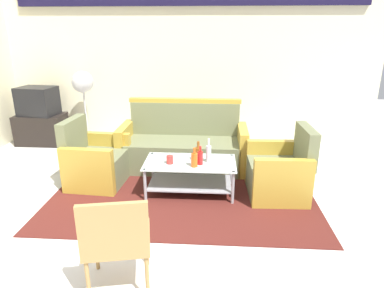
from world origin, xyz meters
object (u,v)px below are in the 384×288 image
couch (183,147)px  wicker_chair (116,237)px  bottle_brown (198,154)px  tv_stand (42,129)px  coffee_table (190,172)px  bottle_red (200,158)px  bottle_orange (194,160)px  pedestal_fan (83,86)px  bottle_clear (209,153)px  armchair_left (96,162)px  cup (170,160)px  armchair_right (280,173)px  television (38,101)px

couch → wicker_chair: size_ratio=2.15×
bottle_brown → tv_stand: (-2.85, 1.73, -0.25)m
coffee_table → bottle_red: size_ratio=4.83×
coffee_table → bottle_red: bottle_red is taller
bottle_orange → bottle_red: bottle_orange is taller
couch → pedestal_fan: (-1.79, 0.98, 0.70)m
bottle_red → tv_stand: (-2.87, 1.82, -0.24)m
bottle_orange → bottle_clear: size_ratio=0.79×
couch → bottle_clear: 0.91m
armchair_left → cup: 1.06m
coffee_table → pedestal_fan: size_ratio=0.87×
armchair_right → wicker_chair: bearing=137.4°
bottle_clear → bottle_red: (-0.10, -0.09, -0.03)m
coffee_table → tv_stand: size_ratio=1.38×
pedestal_fan → armchair_right: bearing=-30.5°
pedestal_fan → cup: bearing=-47.6°
wicker_chair → pedestal_fan: bearing=102.1°
armchair_left → bottle_clear: 1.50m
bottle_brown → bottle_red: size_ratio=1.11×
armchair_left → television: size_ratio=1.30×
coffee_table → bottle_clear: bearing=3.5°
bottle_red → cup: bearing=179.5°
bottle_red → television: bearing=147.6°
bottle_orange → bottle_red: 0.10m
armchair_right → tv_stand: (-3.83, 1.73, -0.03)m
armchair_right → bottle_red: (-0.96, -0.09, 0.21)m
television → tv_stand: bearing=90.0°
bottle_brown → cup: bottle_brown is taller
bottle_orange → tv_stand: (-2.81, 1.90, -0.24)m
cup → tv_stand: bearing=144.1°
television → wicker_chair: (2.33, -3.47, -0.27)m
couch → television: (-2.59, 0.94, 0.44)m
couch → bottle_orange: size_ratio=7.79×
tv_stand → television: (0.00, 0.00, 0.50)m
couch → bottle_brown: size_ratio=7.16×
armchair_right → cup: size_ratio=8.50×
bottle_orange → bottle_clear: bearing=44.7°
bottle_clear → cup: bottle_clear is taller
television → coffee_table: bearing=155.5°
armchair_left → bottle_red: size_ratio=3.73×
bottle_brown → bottle_orange: 0.17m
couch → wicker_chair: bearing=84.6°
coffee_table → bottle_clear: bottle_clear is taller
bottle_brown → cup: bearing=-164.2°
armchair_right → cup: (-1.32, -0.09, 0.17)m
bottle_clear → bottle_red: bearing=-137.5°
bottle_orange → armchair_right: bearing=9.1°
bottle_clear → coffee_table: bearing=-176.5°
bottle_brown → pedestal_fan: bearing=139.0°
tv_stand → television: size_ratio=1.22×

